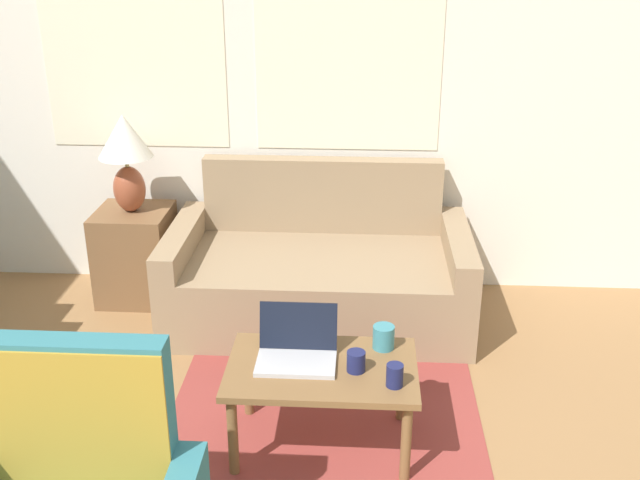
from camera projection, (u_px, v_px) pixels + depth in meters
wall_back at (254, 81)px, 4.50m from camera, size 6.12×0.06×2.60m
rug at (328, 372)px, 3.91m from camera, size 1.48×2.05×0.01m
couch at (319, 274)px, 4.43m from camera, size 1.73×0.93×0.87m
side_table at (136, 254)px, 4.63m from camera, size 0.44×0.44×0.57m
table_lamp at (126, 151)px, 4.37m from camera, size 0.32×0.32×0.59m
coffee_table at (322, 376)px, 3.23m from camera, size 0.82×0.53×0.41m
laptop at (297, 349)px, 3.24m from camera, size 0.34×0.27×0.22m
cup_navy at (395, 375)px, 3.05m from camera, size 0.07×0.07×0.10m
cup_yellow at (356, 361)px, 3.16m from camera, size 0.08×0.08×0.09m
cup_white at (384, 337)px, 3.33m from camera, size 0.10×0.10×0.11m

